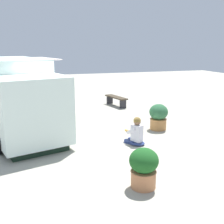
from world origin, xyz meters
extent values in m
plane|color=#B0AB99|center=(0.00, 0.00, 0.00)|extent=(40.00, 40.00, 0.00)
cube|color=white|center=(1.53, -1.38, 1.37)|extent=(2.90, 4.06, 2.34)
cube|color=white|center=(0.85, 1.14, 1.17)|extent=(2.28, 2.02, 1.94)
cube|color=black|center=(0.65, 1.88, 1.51)|extent=(1.56, 0.45, 0.74)
cube|color=black|center=(0.55, -1.65, 1.51)|extent=(0.55, 1.95, 0.82)
cube|color=white|center=(0.27, -1.73, 2.50)|extent=(1.16, 2.28, 0.03)
cube|color=black|center=(1.33, -0.63, 0.10)|extent=(2.86, 5.22, 0.20)
cylinder|color=black|center=(1.77, 1.18, 0.36)|extent=(0.40, 0.75, 0.72)
cylinder|color=black|center=(0.04, 0.71, 0.36)|extent=(0.40, 0.75, 0.72)
cylinder|color=black|center=(0.84, -2.25, 0.36)|extent=(0.40, 0.75, 0.72)
ellipsoid|color=navy|center=(-2.16, 1.69, 0.05)|extent=(0.65, 0.67, 0.10)
cube|color=navy|center=(-2.14, 1.47, 0.06)|extent=(0.28, 0.36, 0.11)
cube|color=navy|center=(-1.97, 1.58, 0.06)|extent=(0.28, 0.36, 0.11)
cube|color=silver|center=(-2.16, 1.69, 0.37)|extent=(0.36, 0.40, 0.52)
sphere|color=brown|center=(-2.16, 1.69, 0.73)|extent=(0.22, 0.22, 0.22)
sphere|color=olive|center=(-2.16, 1.69, 0.76)|extent=(0.23, 0.23, 0.23)
cube|color=silver|center=(-2.17, 1.52, 0.44)|extent=(0.26, 0.34, 0.28)
cube|color=silver|center=(-2.00, 1.63, 0.44)|extent=(0.26, 0.34, 0.28)
cylinder|color=#E1AA4F|center=(-1.99, 1.43, 0.36)|extent=(0.19, 0.33, 0.08)
cube|color=red|center=(-1.99, 1.43, 0.37)|extent=(0.14, 0.27, 0.02)
cylinder|color=#AD753F|center=(-3.51, 0.47, 0.20)|extent=(0.58, 0.58, 0.40)
torus|color=#B07440|center=(-3.51, 0.47, 0.38)|extent=(0.61, 0.61, 0.04)
ellipsoid|color=#2F653E|center=(-3.51, 0.47, 0.65)|extent=(0.67, 0.67, 0.57)
sphere|color=#E43F8A|center=(-3.33, 0.63, 0.78)|extent=(0.07, 0.07, 0.07)
sphere|color=#D8397E|center=(-3.76, 0.50, 0.76)|extent=(0.06, 0.06, 0.06)
sphere|color=#E72D81|center=(-3.57, 0.69, 0.80)|extent=(0.06, 0.06, 0.06)
sphere|color=#E93991|center=(-3.52, 0.70, 0.80)|extent=(0.08, 0.08, 0.08)
sphere|color=#E6347E|center=(-3.58, 0.68, 0.80)|extent=(0.09, 0.09, 0.09)
sphere|color=#E8418E|center=(-3.77, 0.58, 0.69)|extent=(0.06, 0.06, 0.06)
cylinder|color=#C07A4E|center=(-1.28, 4.17, 0.19)|extent=(0.54, 0.54, 0.38)
torus|color=#C2794D|center=(-1.28, 4.17, 0.36)|extent=(0.56, 0.56, 0.04)
ellipsoid|color=#1E5B21|center=(-1.28, 4.17, 0.62)|extent=(0.63, 0.63, 0.54)
sphere|color=#F22D48|center=(-1.36, 3.93, 0.70)|extent=(0.06, 0.06, 0.06)
sphere|color=#F33456|center=(-1.25, 3.91, 0.66)|extent=(0.08, 0.08, 0.08)
sphere|color=#E51942|center=(-1.36, 4.42, 0.66)|extent=(0.08, 0.08, 0.08)
sphere|color=red|center=(-1.53, 4.14, 0.70)|extent=(0.09, 0.09, 0.09)
sphere|color=#E81C4B|center=(-1.42, 4.37, 0.71)|extent=(0.05, 0.05, 0.05)
cube|color=#44392A|center=(-3.30, -3.76, 0.45)|extent=(0.77, 1.59, 0.06)
cube|color=#29282D|center=(-3.45, -3.16, 0.21)|extent=(0.35, 0.16, 0.42)
cube|color=#29282D|center=(-3.14, -4.36, 0.21)|extent=(0.35, 0.16, 0.42)
camera|label=1|loc=(0.98, 9.08, 2.98)|focal=43.86mm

